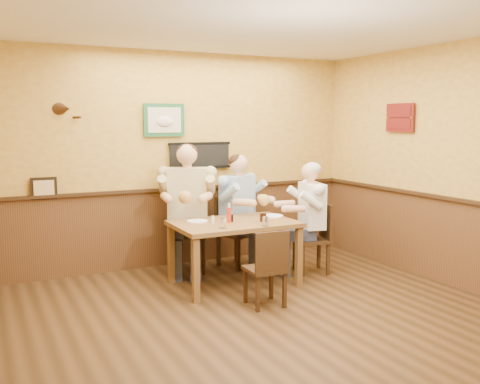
{
  "coord_description": "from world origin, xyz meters",
  "views": [
    {
      "loc": [
        -2.42,
        -4.17,
        1.9
      ],
      "look_at": [
        0.29,
        1.26,
        1.1
      ],
      "focal_mm": 40.0,
      "sensor_mm": 36.0,
      "label": 1
    }
  ],
  "objects_px": {
    "dining_table": "(234,229)",
    "diner_white_elder": "(312,224)",
    "water_glass_left": "(223,223)",
    "chair_right_end": "(311,238)",
    "hot_sauce_bottle": "(229,214)",
    "diner_tan_shirt": "(188,215)",
    "chair_near_side": "(265,267)",
    "pepper_shaker": "(232,218)",
    "salt_shaker": "(213,220)",
    "chair_back_left": "(188,232)",
    "chair_back_right": "(237,232)",
    "water_glass_mid": "(265,221)",
    "cola_tumbler": "(263,217)",
    "diner_blue_polo": "(237,217)"
  },
  "relations": [
    {
      "from": "chair_back_left",
      "to": "chair_near_side",
      "type": "relative_size",
      "value": 1.26
    },
    {
      "from": "dining_table",
      "to": "chair_near_side",
      "type": "xyz_separation_m",
      "value": [
        -0.03,
        -0.79,
        -0.25
      ]
    },
    {
      "from": "chair_back_right",
      "to": "diner_blue_polo",
      "type": "bearing_deg",
      "value": 0.0
    },
    {
      "from": "chair_right_end",
      "to": "diner_tan_shirt",
      "type": "distance_m",
      "value": 1.59
    },
    {
      "from": "water_glass_left",
      "to": "hot_sauce_bottle",
      "type": "relative_size",
      "value": 0.54
    },
    {
      "from": "chair_near_side",
      "to": "salt_shaker",
      "type": "relative_size",
      "value": 9.42
    },
    {
      "from": "chair_back_right",
      "to": "chair_right_end",
      "type": "relative_size",
      "value": 1.06
    },
    {
      "from": "water_glass_left",
      "to": "chair_right_end",
      "type": "bearing_deg",
      "value": 12.33
    },
    {
      "from": "dining_table",
      "to": "chair_back_right",
      "type": "distance_m",
      "value": 0.82
    },
    {
      "from": "diner_white_elder",
      "to": "hot_sauce_bottle",
      "type": "relative_size",
      "value": 6.35
    },
    {
      "from": "water_glass_mid",
      "to": "water_glass_left",
      "type": "bearing_deg",
      "value": 166.55
    },
    {
      "from": "chair_near_side",
      "to": "diner_blue_polo",
      "type": "relative_size",
      "value": 0.61
    },
    {
      "from": "chair_right_end",
      "to": "diner_blue_polo",
      "type": "bearing_deg",
      "value": -119.12
    },
    {
      "from": "chair_near_side",
      "to": "water_glass_left",
      "type": "bearing_deg",
      "value": -61.75
    },
    {
      "from": "cola_tumbler",
      "to": "pepper_shaker",
      "type": "height_order",
      "value": "cola_tumbler"
    },
    {
      "from": "chair_near_side",
      "to": "hot_sauce_bottle",
      "type": "bearing_deg",
      "value": -83.48
    },
    {
      "from": "dining_table",
      "to": "diner_white_elder",
      "type": "height_order",
      "value": "diner_white_elder"
    },
    {
      "from": "chair_back_right",
      "to": "chair_near_side",
      "type": "xyz_separation_m",
      "value": [
        -0.42,
        -1.49,
        -0.06
      ]
    },
    {
      "from": "chair_right_end",
      "to": "cola_tumbler",
      "type": "relative_size",
      "value": 8.93
    },
    {
      "from": "chair_right_end",
      "to": "diner_tan_shirt",
      "type": "xyz_separation_m",
      "value": [
        -1.37,
        0.76,
        0.29
      ]
    },
    {
      "from": "diner_white_elder",
      "to": "water_glass_mid",
      "type": "xyz_separation_m",
      "value": [
        -0.9,
        -0.41,
        0.17
      ]
    },
    {
      "from": "diner_tan_shirt",
      "to": "cola_tumbler",
      "type": "relative_size",
      "value": 14.84
    },
    {
      "from": "chair_near_side",
      "to": "diner_blue_polo",
      "type": "distance_m",
      "value": 1.57
    },
    {
      "from": "chair_near_side",
      "to": "diner_white_elder",
      "type": "bearing_deg",
      "value": -141.05
    },
    {
      "from": "diner_blue_polo",
      "to": "salt_shaker",
      "type": "height_order",
      "value": "diner_blue_polo"
    },
    {
      "from": "chair_back_left",
      "to": "chair_right_end",
      "type": "height_order",
      "value": "chair_back_left"
    },
    {
      "from": "diner_tan_shirt",
      "to": "water_glass_mid",
      "type": "height_order",
      "value": "diner_tan_shirt"
    },
    {
      "from": "water_glass_left",
      "to": "hot_sauce_bottle",
      "type": "distance_m",
      "value": 0.32
    },
    {
      "from": "salt_shaker",
      "to": "pepper_shaker",
      "type": "distance_m",
      "value": 0.24
    },
    {
      "from": "diner_tan_shirt",
      "to": "hot_sauce_bottle",
      "type": "xyz_separation_m",
      "value": [
        0.2,
        -0.81,
        0.12
      ]
    },
    {
      "from": "chair_back_left",
      "to": "diner_blue_polo",
      "type": "distance_m",
      "value": 0.68
    },
    {
      "from": "hot_sauce_bottle",
      "to": "salt_shaker",
      "type": "distance_m",
      "value": 0.2
    },
    {
      "from": "chair_back_right",
      "to": "diner_white_elder",
      "type": "xyz_separation_m",
      "value": [
        0.71,
        -0.68,
        0.16
      ]
    },
    {
      "from": "dining_table",
      "to": "salt_shaker",
      "type": "relative_size",
      "value": 16.22
    },
    {
      "from": "chair_back_right",
      "to": "water_glass_mid",
      "type": "xyz_separation_m",
      "value": [
        -0.19,
        -1.09,
        0.34
      ]
    },
    {
      "from": "water_glass_left",
      "to": "salt_shaker",
      "type": "height_order",
      "value": "water_glass_left"
    },
    {
      "from": "diner_white_elder",
      "to": "cola_tumbler",
      "type": "distance_m",
      "value": 0.82
    },
    {
      "from": "water_glass_mid",
      "to": "hot_sauce_bottle",
      "type": "bearing_deg",
      "value": 126.81
    },
    {
      "from": "dining_table",
      "to": "chair_back_left",
      "type": "xyz_separation_m",
      "value": [
        -0.27,
        0.79,
        -0.15
      ]
    },
    {
      "from": "water_glass_left",
      "to": "chair_near_side",
      "type": "bearing_deg",
      "value": -64.91
    },
    {
      "from": "chair_near_side",
      "to": "pepper_shaker",
      "type": "bearing_deg",
      "value": -87.02
    },
    {
      "from": "chair_right_end",
      "to": "hot_sauce_bottle",
      "type": "relative_size",
      "value": 4.44
    },
    {
      "from": "hot_sauce_bottle",
      "to": "pepper_shaker",
      "type": "bearing_deg",
      "value": 30.63
    },
    {
      "from": "diner_blue_polo",
      "to": "hot_sauce_bottle",
      "type": "bearing_deg",
      "value": -143.93
    },
    {
      "from": "salt_shaker",
      "to": "hot_sauce_bottle",
      "type": "bearing_deg",
      "value": -8.68
    },
    {
      "from": "diner_blue_polo",
      "to": "salt_shaker",
      "type": "bearing_deg",
      "value": -154.61
    },
    {
      "from": "diner_white_elder",
      "to": "water_glass_mid",
      "type": "relative_size",
      "value": 11.94
    },
    {
      "from": "chair_back_left",
      "to": "diner_tan_shirt",
      "type": "xyz_separation_m",
      "value": [
        0.0,
        0.0,
        0.22
      ]
    },
    {
      "from": "chair_back_left",
      "to": "salt_shaker",
      "type": "bearing_deg",
      "value": -65.27
    },
    {
      "from": "chair_right_end",
      "to": "water_glass_mid",
      "type": "xyz_separation_m",
      "value": [
        -0.9,
        -0.41,
        0.36
      ]
    }
  ]
}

